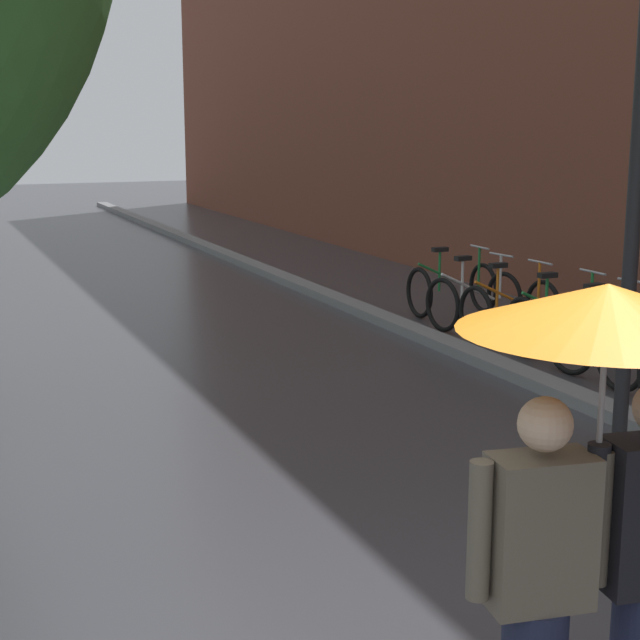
{
  "coord_description": "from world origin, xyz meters",
  "views": [
    {
      "loc": [
        -2.56,
        -3.14,
        2.65
      ],
      "look_at": [
        -0.08,
        2.65,
        1.35
      ],
      "focal_mm": 54.13,
      "sensor_mm": 36.0,
      "label": 1
    }
  ],
  "objects_px": {
    "parked_bicycle_2": "(604,335)",
    "parked_bicycle_3": "(560,321)",
    "couple_under_umbrella": "(600,460)",
    "parked_bicycle_5": "(474,299)",
    "parked_bicycle_6": "(452,288)",
    "street_lamp_post": "(638,148)",
    "parked_bicycle_4": "(510,309)"
  },
  "relations": [
    {
      "from": "parked_bicycle_4",
      "to": "parked_bicycle_2",
      "type": "bearing_deg",
      "value": -87.29
    },
    {
      "from": "parked_bicycle_3",
      "to": "couple_under_umbrella",
      "type": "relative_size",
      "value": 0.53
    },
    {
      "from": "couple_under_umbrella",
      "to": "parked_bicycle_3",
      "type": "bearing_deg",
      "value": 53.8
    },
    {
      "from": "street_lamp_post",
      "to": "parked_bicycle_6",
      "type": "bearing_deg",
      "value": 72.64
    },
    {
      "from": "couple_under_umbrella",
      "to": "parked_bicycle_2",
      "type": "bearing_deg",
      "value": 50.03
    },
    {
      "from": "couple_under_umbrella",
      "to": "street_lamp_post",
      "type": "xyz_separation_m",
      "value": [
        2.79,
        3.09,
        1.07
      ]
    },
    {
      "from": "parked_bicycle_6",
      "to": "street_lamp_post",
      "type": "relative_size",
      "value": 0.26
    },
    {
      "from": "parked_bicycle_3",
      "to": "parked_bicycle_5",
      "type": "distance_m",
      "value": 1.61
    },
    {
      "from": "parked_bicycle_6",
      "to": "parked_bicycle_3",
      "type": "bearing_deg",
      "value": -90.25
    },
    {
      "from": "parked_bicycle_3",
      "to": "street_lamp_post",
      "type": "distance_m",
      "value": 4.08
    },
    {
      "from": "parked_bicycle_6",
      "to": "parked_bicycle_4",
      "type": "bearing_deg",
      "value": -93.6
    },
    {
      "from": "parked_bicycle_2",
      "to": "parked_bicycle_4",
      "type": "distance_m",
      "value": 1.67
    },
    {
      "from": "parked_bicycle_4",
      "to": "parked_bicycle_6",
      "type": "bearing_deg",
      "value": 86.4
    },
    {
      "from": "parked_bicycle_5",
      "to": "parked_bicycle_6",
      "type": "height_order",
      "value": "same"
    },
    {
      "from": "parked_bicycle_6",
      "to": "street_lamp_post",
      "type": "bearing_deg",
      "value": -107.36
    },
    {
      "from": "couple_under_umbrella",
      "to": "parked_bicycle_5",
      "type": "bearing_deg",
      "value": 60.72
    },
    {
      "from": "parked_bicycle_3",
      "to": "couple_under_umbrella",
      "type": "height_order",
      "value": "couple_under_umbrella"
    },
    {
      "from": "parked_bicycle_5",
      "to": "parked_bicycle_4",
      "type": "bearing_deg",
      "value": -84.64
    },
    {
      "from": "parked_bicycle_6",
      "to": "couple_under_umbrella",
      "type": "distance_m",
      "value": 9.76
    },
    {
      "from": "parked_bicycle_4",
      "to": "couple_under_umbrella",
      "type": "bearing_deg",
      "value": -122.12
    },
    {
      "from": "parked_bicycle_2",
      "to": "street_lamp_post",
      "type": "bearing_deg",
      "value": -126.77
    },
    {
      "from": "parked_bicycle_4",
      "to": "parked_bicycle_5",
      "type": "relative_size",
      "value": 0.96
    },
    {
      "from": "parked_bicycle_5",
      "to": "couple_under_umbrella",
      "type": "distance_m",
      "value": 8.95
    },
    {
      "from": "parked_bicycle_3",
      "to": "parked_bicycle_6",
      "type": "distance_m",
      "value": 2.44
    },
    {
      "from": "parked_bicycle_6",
      "to": "couple_under_umbrella",
      "type": "relative_size",
      "value": 0.53
    },
    {
      "from": "parked_bicycle_2",
      "to": "street_lamp_post",
      "type": "height_order",
      "value": "street_lamp_post"
    },
    {
      "from": "parked_bicycle_5",
      "to": "couple_under_umbrella",
      "type": "xyz_separation_m",
      "value": [
        -4.35,
        -7.76,
        1.0
      ]
    },
    {
      "from": "street_lamp_post",
      "to": "parked_bicycle_5",
      "type": "bearing_deg",
      "value": 71.57
    },
    {
      "from": "parked_bicycle_6",
      "to": "street_lamp_post",
      "type": "distance_m",
      "value": 6.14
    },
    {
      "from": "parked_bicycle_2",
      "to": "parked_bicycle_3",
      "type": "bearing_deg",
      "value": 89.39
    },
    {
      "from": "parked_bicycle_6",
      "to": "street_lamp_post",
      "type": "xyz_separation_m",
      "value": [
        -1.72,
        -5.51,
        2.07
      ]
    },
    {
      "from": "street_lamp_post",
      "to": "couple_under_umbrella",
      "type": "bearing_deg",
      "value": -132.15
    }
  ]
}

